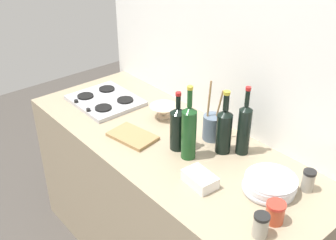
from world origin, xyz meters
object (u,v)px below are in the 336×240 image
at_px(wine_bottle_leftmost, 178,127).
at_px(wine_bottle_mid_left, 224,129).
at_px(stovetop_hob, 105,100).
at_px(cutting_board, 133,136).
at_px(utensil_crock, 213,127).
at_px(butter_dish, 200,179).
at_px(condiment_jar_spare, 308,180).
at_px(plate_stack, 270,184).
at_px(condiment_jar_front, 261,225).
at_px(condiment_jar_rear, 275,212).
at_px(wine_bottle_rightmost, 189,131).
at_px(wine_bottle_mid_right, 244,128).
at_px(mixing_bowl, 164,111).

bearing_deg(wine_bottle_leftmost, wine_bottle_mid_left, 42.41).
xyz_separation_m(stovetop_hob, cutting_board, (0.44, -0.11, -0.00)).
xyz_separation_m(wine_bottle_leftmost, cutting_board, (-0.22, -0.12, -0.11)).
bearing_deg(utensil_crock, butter_dish, -53.74).
bearing_deg(condiment_jar_spare, plate_stack, -128.24).
height_order(butter_dish, condiment_jar_front, condiment_jar_front).
bearing_deg(plate_stack, butter_dish, -139.01).
bearing_deg(cutting_board, utensil_crock, 49.03).
height_order(stovetop_hob, condiment_jar_rear, condiment_jar_rear).
height_order(condiment_jar_rear, cutting_board, condiment_jar_rear).
bearing_deg(utensil_crock, cutting_board, -130.97).
height_order(stovetop_hob, cutting_board, stovetop_hob).
distance_m(stovetop_hob, butter_dish, 0.95).
distance_m(wine_bottle_rightmost, utensil_crock, 0.23).
relative_size(wine_bottle_leftmost, utensil_crock, 0.97).
bearing_deg(wine_bottle_mid_right, mixing_bowl, -172.51).
distance_m(mixing_bowl, cutting_board, 0.27).
height_order(stovetop_hob, wine_bottle_leftmost, wine_bottle_leftmost).
distance_m(wine_bottle_leftmost, cutting_board, 0.28).
height_order(condiment_jar_front, condiment_jar_spare, same).
xyz_separation_m(wine_bottle_mid_right, utensil_crock, (-0.19, -0.02, -0.07)).
bearing_deg(condiment_jar_rear, condiment_jar_front, -83.90).
relative_size(wine_bottle_leftmost, condiment_jar_rear, 3.43).
xyz_separation_m(stovetop_hob, wine_bottle_rightmost, (0.75, -0.01, 0.13)).
bearing_deg(butter_dish, mixing_bowl, 155.01).
bearing_deg(plate_stack, wine_bottle_mid_left, 168.24).
xyz_separation_m(wine_bottle_leftmost, wine_bottle_rightmost, (0.09, -0.01, 0.03)).
relative_size(wine_bottle_mid_left, condiment_jar_rear, 3.65).
xyz_separation_m(wine_bottle_mid_right, condiment_jar_rear, (0.40, -0.27, -0.09)).
bearing_deg(stovetop_hob, wine_bottle_leftmost, 0.49).
height_order(wine_bottle_leftmost, condiment_jar_spare, wine_bottle_leftmost).
bearing_deg(wine_bottle_leftmost, wine_bottle_rightmost, -7.87).
distance_m(wine_bottle_mid_left, wine_bottle_mid_right, 0.10).
bearing_deg(wine_bottle_mid_left, wine_bottle_mid_right, 42.65).
bearing_deg(condiment_jar_front, wine_bottle_mid_left, 147.16).
bearing_deg(utensil_crock, wine_bottle_mid_left, -21.47).
relative_size(wine_bottle_leftmost, cutting_board, 1.27).
relative_size(mixing_bowl, condiment_jar_spare, 1.61).
distance_m(wine_bottle_leftmost, condiment_jar_rear, 0.64).
bearing_deg(condiment_jar_front, mixing_bowl, 161.87).
relative_size(wine_bottle_leftmost, wine_bottle_rightmost, 0.82).
bearing_deg(butter_dish, cutting_board, -180.00).
relative_size(utensil_crock, condiment_jar_spare, 3.21).
height_order(plate_stack, cutting_board, plate_stack).
height_order(wine_bottle_leftmost, condiment_jar_front, wine_bottle_leftmost).
distance_m(wine_bottle_rightmost, cutting_board, 0.36).
height_order(wine_bottle_leftmost, mixing_bowl, wine_bottle_leftmost).
xyz_separation_m(wine_bottle_rightmost, condiment_jar_rear, (0.54, -0.04, -0.10)).
xyz_separation_m(plate_stack, wine_bottle_leftmost, (-0.51, -0.08, 0.09)).
distance_m(butter_dish, condiment_jar_front, 0.37).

